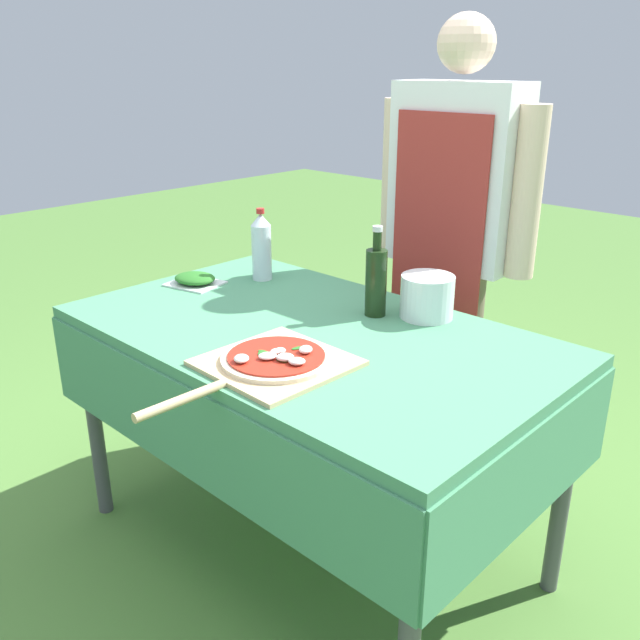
{
  "coord_description": "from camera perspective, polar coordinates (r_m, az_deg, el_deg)",
  "views": [
    {
      "loc": [
        1.31,
        -1.32,
        1.52
      ],
      "look_at": [
        0.05,
        0.0,
        0.83
      ],
      "focal_mm": 38.0,
      "sensor_mm": 36.0,
      "label": 1
    }
  ],
  "objects": [
    {
      "name": "pizza_on_peel",
      "position": [
        1.75,
        -4.02,
        -3.54
      ],
      "size": [
        0.35,
        0.59,
        0.05
      ],
      "rotation": [
        0.0,
        0.0,
        -0.03
      ],
      "color": "#D1B27F",
      "rests_on": "prep_table"
    },
    {
      "name": "ground_plane",
      "position": [
        2.4,
        -0.87,
        -18.41
      ],
      "size": [
        12.0,
        12.0,
        0.0
      ],
      "primitive_type": "plane",
      "color": "#517F38"
    },
    {
      "name": "herb_container",
      "position": [
        2.43,
        -10.49,
        3.39
      ],
      "size": [
        0.21,
        0.19,
        0.04
      ],
      "rotation": [
        0.0,
        0.0,
        0.23
      ],
      "color": "silver",
      "rests_on": "prep_table"
    },
    {
      "name": "mixing_tub",
      "position": [
        2.09,
        9.01,
        1.97
      ],
      "size": [
        0.16,
        0.16,
        0.13
      ],
      "primitive_type": "cylinder",
      "color": "silver",
      "rests_on": "prep_table"
    },
    {
      "name": "prep_table",
      "position": [
        2.03,
        -0.97,
        -3.11
      ],
      "size": [
        1.48,
        0.88,
        0.79
      ],
      "color": "#478960",
      "rests_on": "ground"
    },
    {
      "name": "water_bottle",
      "position": [
        2.43,
        -4.96,
        6.2
      ],
      "size": [
        0.07,
        0.07,
        0.26
      ],
      "color": "silver",
      "rests_on": "prep_table"
    },
    {
      "name": "oil_bottle",
      "position": [
        2.08,
        4.74,
        3.34
      ],
      "size": [
        0.07,
        0.07,
        0.28
      ],
      "color": "black",
      "rests_on": "prep_table"
    },
    {
      "name": "person_cook",
      "position": [
        2.48,
        11.15,
        8.09
      ],
      "size": [
        0.63,
        0.21,
        1.67
      ],
      "rotation": [
        0.0,
        0.0,
        3.16
      ],
      "color": "#70604C",
      "rests_on": "ground"
    }
  ]
}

